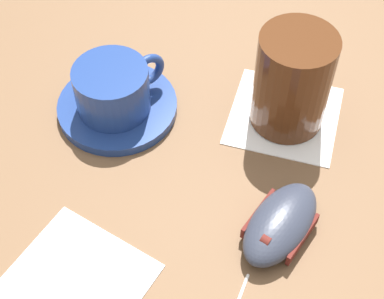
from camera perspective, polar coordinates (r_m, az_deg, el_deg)
name	(u,v)px	position (r m, az deg, el deg)	size (l,w,h in m)	color
ground_plane	(206,196)	(0.62, 1.35, -4.56)	(3.00, 3.00, 0.00)	brown
saucer	(118,107)	(0.70, -7.23, 4.15)	(0.14, 0.14, 0.01)	navy
coffee_cup	(114,88)	(0.67, -7.60, 5.91)	(0.10, 0.09, 0.06)	navy
computer_mouse	(280,224)	(0.59, 8.56, -7.15)	(0.10, 0.12, 0.03)	#2D3342
napkin_under_glass	(284,115)	(0.70, 8.93, 3.31)	(0.12, 0.12, 0.00)	white
drinking_glass	(292,81)	(0.65, 9.71, 6.56)	(0.08, 0.08, 0.12)	#4C2814
napkin_spare	(73,285)	(0.58, -11.47, -12.73)	(0.13, 0.13, 0.00)	white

